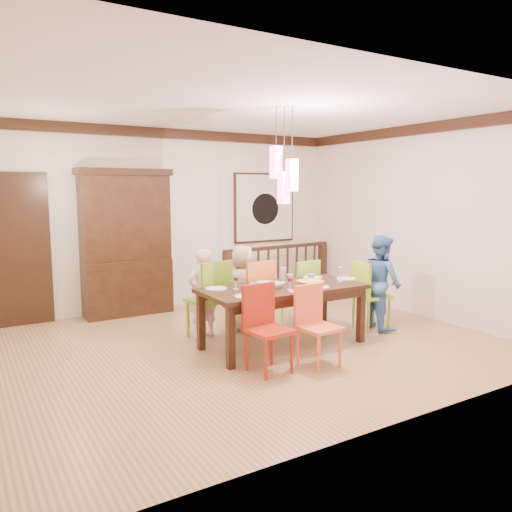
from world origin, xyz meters
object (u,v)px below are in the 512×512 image
chair_far_left (208,293)px  balustrade (278,271)px  chair_end_right (372,290)px  person_far_left (202,293)px  china_hutch (126,242)px  person_end_right (381,282)px  person_far_mid (243,288)px  dining_table (283,293)px

chair_far_left → balustrade: chair_far_left is taller
chair_far_left → chair_end_right: 2.28m
person_far_left → chair_end_right: bearing=152.9°
chair_end_right → china_hutch: china_hutch is taller
balustrade → person_end_right: bearing=-89.9°
balustrade → person_far_mid: person_far_mid is taller
chair_far_left → balustrade: 2.52m
chair_end_right → person_far_mid: 1.80m
person_far_mid → person_end_right: person_end_right is taller
dining_table → china_hutch: bearing=114.6°
balustrade → person_end_right: person_end_right is taller
dining_table → person_end_right: 1.61m
chair_end_right → dining_table: bearing=98.0°
chair_far_left → chair_end_right: chair_far_left is taller
balustrade → person_far_mid: (-1.49, -1.36, 0.09)m
china_hutch → dining_table: bearing=-65.7°
chair_far_left → person_far_mid: 0.57m
china_hutch → balustrade: size_ratio=1.00×
chair_end_right → balustrade: size_ratio=0.42×
chair_far_left → person_far_mid: size_ratio=0.87×
china_hutch → person_end_right: size_ratio=1.71×
chair_far_left → person_far_left: person_far_left is taller
chair_end_right → person_far_left: size_ratio=0.81×
chair_end_right → chair_far_left: bearing=77.5°
chair_end_right → china_hutch: 3.75m
china_hutch → person_end_right: 3.85m
chair_end_right → person_far_left: (-2.20, 0.82, 0.04)m
chair_end_right → balustrade: (-0.09, 2.21, -0.04)m
chair_end_right → china_hutch: size_ratio=0.42×
dining_table → person_far_left: (-0.70, 0.84, -0.08)m
chair_far_left → person_end_right: 2.40m
balustrade → person_far_left: person_far_left is taller
person_far_left → dining_table: bearing=123.1°
person_far_left → chair_far_left: bearing=131.4°
dining_table → person_far_left: person_far_left is taller
person_far_left → person_far_mid: bearing=176.4°
chair_far_left → person_far_left: 0.08m
dining_table → person_end_right: (1.61, -0.05, -0.01)m
person_far_mid → person_end_right: 1.92m
person_end_right → person_far_mid: bearing=72.3°
person_end_right → china_hutch: bearing=57.5°
chair_far_left → person_end_right: bearing=149.9°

